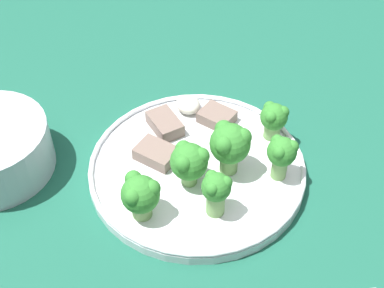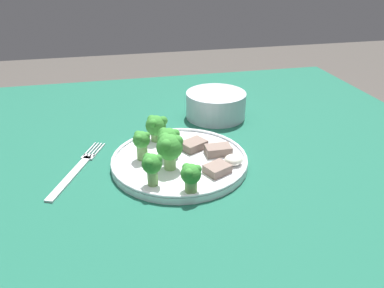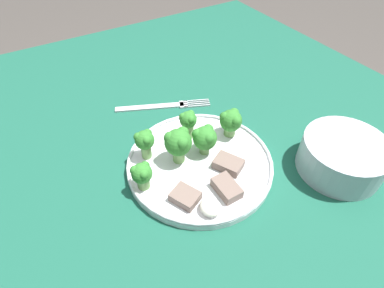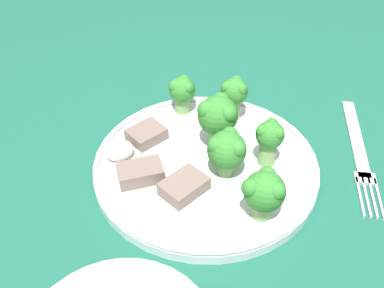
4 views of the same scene
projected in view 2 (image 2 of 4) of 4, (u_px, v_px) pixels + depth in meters
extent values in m
cube|color=#195642|center=(174.00, 180.00, 0.69)|extent=(1.24, 1.18, 0.03)
cylinder|color=brown|center=(294.00, 172.00, 1.44)|extent=(0.06, 0.06, 0.73)
cylinder|color=white|center=(180.00, 162.00, 0.71)|extent=(0.26, 0.26, 0.01)
torus|color=white|center=(180.00, 158.00, 0.71)|extent=(0.26, 0.26, 0.01)
cube|color=silver|center=(70.00, 177.00, 0.67)|extent=(0.07, 0.14, 0.00)
cube|color=silver|center=(88.00, 157.00, 0.74)|extent=(0.03, 0.03, 0.00)
cube|color=silver|center=(99.00, 151.00, 0.76)|extent=(0.03, 0.05, 0.00)
cube|color=silver|center=(96.00, 150.00, 0.76)|extent=(0.03, 0.05, 0.00)
cube|color=silver|center=(93.00, 150.00, 0.76)|extent=(0.03, 0.05, 0.00)
cube|color=silver|center=(90.00, 150.00, 0.77)|extent=(0.03, 0.05, 0.00)
cylinder|color=#B7BCC6|center=(216.00, 105.00, 0.91)|extent=(0.14, 0.14, 0.06)
cylinder|color=silver|center=(216.00, 107.00, 0.91)|extent=(0.12, 0.12, 0.05)
cylinder|color=#709E56|center=(142.00, 152.00, 0.71)|extent=(0.02, 0.02, 0.03)
sphere|color=#337F2D|center=(141.00, 140.00, 0.69)|extent=(0.03, 0.03, 0.03)
sphere|color=#337F2D|center=(146.00, 136.00, 0.69)|extent=(0.01, 0.01, 0.01)
sphere|color=#337F2D|center=(138.00, 134.00, 0.70)|extent=(0.01, 0.01, 0.01)
sphere|color=#337F2D|center=(139.00, 138.00, 0.68)|extent=(0.01, 0.01, 0.01)
cylinder|color=#709E56|center=(170.00, 162.00, 0.68)|extent=(0.02, 0.02, 0.03)
sphere|color=#337F2D|center=(169.00, 147.00, 0.66)|extent=(0.05, 0.05, 0.05)
sphere|color=#337F2D|center=(177.00, 141.00, 0.66)|extent=(0.02, 0.02, 0.02)
sphere|color=#337F2D|center=(164.00, 139.00, 0.67)|extent=(0.02, 0.02, 0.02)
sphere|color=#337F2D|center=(167.00, 145.00, 0.64)|extent=(0.02, 0.02, 0.02)
cylinder|color=#709E56|center=(169.00, 151.00, 0.72)|extent=(0.02, 0.02, 0.02)
sphere|color=#337F2D|center=(168.00, 139.00, 0.71)|extent=(0.04, 0.04, 0.04)
sphere|color=#337F2D|center=(175.00, 134.00, 0.71)|extent=(0.02, 0.02, 0.02)
sphere|color=#337F2D|center=(164.00, 132.00, 0.71)|extent=(0.02, 0.02, 0.02)
sphere|color=#337F2D|center=(166.00, 138.00, 0.69)|extent=(0.02, 0.02, 0.02)
cylinder|color=#709E56|center=(191.00, 185.00, 0.61)|extent=(0.02, 0.02, 0.02)
sphere|color=#337F2D|center=(191.00, 174.00, 0.60)|extent=(0.03, 0.03, 0.03)
sphere|color=#337F2D|center=(197.00, 169.00, 0.60)|extent=(0.02, 0.02, 0.02)
sphere|color=#337F2D|center=(187.00, 167.00, 0.61)|extent=(0.02, 0.02, 0.02)
sphere|color=#337F2D|center=(189.00, 173.00, 0.59)|extent=(0.02, 0.02, 0.02)
cylinder|color=#709E56|center=(153.00, 177.00, 0.63)|extent=(0.02, 0.02, 0.03)
sphere|color=#337F2D|center=(152.00, 164.00, 0.62)|extent=(0.03, 0.03, 0.03)
sphere|color=#337F2D|center=(158.00, 159.00, 0.61)|extent=(0.02, 0.02, 0.02)
sphere|color=#337F2D|center=(148.00, 157.00, 0.62)|extent=(0.02, 0.02, 0.02)
sphere|color=#337F2D|center=(149.00, 163.00, 0.60)|extent=(0.02, 0.02, 0.02)
cylinder|color=#709E56|center=(156.00, 136.00, 0.78)|extent=(0.02, 0.02, 0.02)
sphere|color=#337F2D|center=(156.00, 126.00, 0.77)|extent=(0.04, 0.04, 0.04)
sphere|color=#337F2D|center=(162.00, 121.00, 0.76)|extent=(0.02, 0.02, 0.02)
sphere|color=#337F2D|center=(152.00, 119.00, 0.77)|extent=(0.02, 0.02, 0.02)
sphere|color=#337F2D|center=(153.00, 124.00, 0.75)|extent=(0.02, 0.02, 0.02)
cube|color=#756056|center=(217.00, 169.00, 0.66)|extent=(0.05, 0.05, 0.02)
cube|color=#756056|center=(194.00, 145.00, 0.75)|extent=(0.06, 0.05, 0.02)
cube|color=#756056|center=(218.00, 150.00, 0.72)|extent=(0.05, 0.03, 0.02)
ellipsoid|color=silver|center=(234.00, 160.00, 0.69)|extent=(0.03, 0.03, 0.02)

